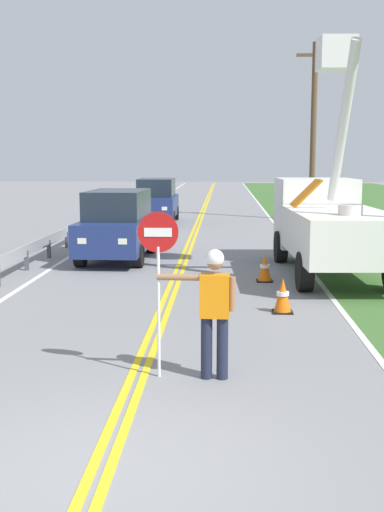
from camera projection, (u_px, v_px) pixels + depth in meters
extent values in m
plane|color=gray|center=(100.00, 472.00, 6.34)|extent=(160.00, 160.00, 0.00)
cube|color=yellow|center=(191.00, 234.00, 26.10)|extent=(0.11, 110.00, 0.01)
cube|color=yellow|center=(196.00, 234.00, 26.09)|extent=(0.11, 110.00, 0.01)
cube|color=silver|center=(283.00, 235.00, 25.92)|extent=(0.12, 110.00, 0.01)
cube|color=silver|center=(105.00, 234.00, 26.26)|extent=(0.12, 110.00, 0.01)
cylinder|color=#1E2338|center=(222.00, 348.00, 8.95)|extent=(0.16, 0.16, 0.88)
cylinder|color=#1E2338|center=(207.00, 348.00, 8.97)|extent=(0.16, 0.16, 0.88)
cube|color=orange|center=(215.00, 296.00, 8.85)|extent=(0.41, 0.26, 0.60)
cylinder|color=#996B4C|center=(179.00, 277.00, 8.87)|extent=(0.60, 0.12, 0.09)
cylinder|color=#996B4C|center=(232.00, 294.00, 8.82)|extent=(0.09, 0.09, 0.48)
sphere|color=#996B4C|center=(215.00, 262.00, 8.78)|extent=(0.22, 0.22, 0.22)
sphere|color=white|center=(215.00, 258.00, 8.77)|extent=(0.25, 0.25, 0.25)
cylinder|color=silver|center=(159.00, 313.00, 8.97)|extent=(0.04, 0.04, 1.85)
cylinder|color=#B71414|center=(158.00, 232.00, 8.80)|extent=(0.56, 0.03, 0.56)
cube|color=white|center=(158.00, 232.00, 8.78)|extent=(0.38, 0.01, 0.12)
cube|color=white|center=(340.00, 234.00, 15.79)|extent=(2.49, 4.69, 1.10)
cube|color=white|center=(315.00, 212.00, 19.16)|extent=(2.29, 2.19, 2.00)
cube|color=#1E2833|center=(309.00, 200.00, 20.14)|extent=(1.98, 0.14, 0.90)
cylinder|color=silver|center=(350.00, 210.00, 14.78)|extent=(0.56, 0.56, 0.24)
cylinder|color=silver|center=(343.00, 125.00, 15.51)|extent=(0.33, 2.29, 3.77)
cube|color=white|center=(337.00, 54.00, 16.26)|extent=(0.94, 0.94, 0.80)
cube|color=orange|center=(306.00, 193.00, 13.85)|extent=(0.63, 0.82, 0.59)
cylinder|color=black|center=(281.00, 247.00, 19.12)|extent=(0.36, 0.93, 0.92)
cylinder|color=black|center=(350.00, 247.00, 19.11)|extent=(0.36, 0.93, 0.92)
cylinder|color=black|center=(305.00, 272.00, 14.89)|extent=(0.36, 0.93, 0.92)
cube|color=navy|center=(118.00, 233.00, 19.56)|extent=(1.96, 4.65, 0.92)
cube|color=#1E2833|center=(118.00, 204.00, 19.42)|extent=(1.69, 2.89, 0.84)
cube|color=#EAEACC|center=(123.00, 241.00, 17.26)|extent=(0.24, 0.07, 0.16)
cube|color=#EAEACC|center=(82.00, 241.00, 17.34)|extent=(0.24, 0.07, 0.16)
cylinder|color=black|center=(138.00, 256.00, 18.16)|extent=(0.30, 0.69, 0.68)
cylinder|color=black|center=(81.00, 255.00, 18.28)|extent=(0.30, 0.69, 0.68)
cylinder|color=black|center=(152.00, 243.00, 20.97)|extent=(0.30, 0.69, 0.68)
cylinder|color=black|center=(102.00, 242.00, 21.09)|extent=(0.30, 0.69, 0.68)
cube|color=navy|center=(157.00, 206.00, 30.86)|extent=(1.90, 4.62, 0.92)
cube|color=#1E2833|center=(157.00, 187.00, 30.72)|extent=(1.65, 2.87, 0.84)
cube|color=#EAEACC|center=(164.00, 209.00, 28.58)|extent=(0.24, 0.06, 0.16)
cube|color=#EAEACC|center=(140.00, 208.00, 28.62)|extent=(0.24, 0.06, 0.16)
cylinder|color=black|center=(172.00, 218.00, 29.49)|extent=(0.29, 0.68, 0.68)
cylinder|color=black|center=(136.00, 218.00, 29.55)|extent=(0.29, 0.68, 0.68)
cylinder|color=black|center=(176.00, 213.00, 32.30)|extent=(0.29, 0.68, 0.68)
cylinder|color=black|center=(143.00, 213.00, 32.36)|extent=(0.29, 0.68, 0.68)
cylinder|color=brown|center=(313.00, 133.00, 31.49)|extent=(0.28, 0.28, 8.56)
cube|color=brown|center=(315.00, 55.00, 30.94)|extent=(1.80, 0.14, 0.14)
cone|color=orange|center=(283.00, 295.00, 12.84)|extent=(0.36, 0.36, 0.70)
cylinder|color=white|center=(283.00, 294.00, 12.83)|extent=(0.25, 0.25, 0.08)
cube|color=black|center=(282.00, 312.00, 12.89)|extent=(0.40, 0.40, 0.03)
cone|color=orange|center=(265.00, 268.00, 16.09)|extent=(0.36, 0.36, 0.70)
cylinder|color=white|center=(265.00, 266.00, 16.09)|extent=(0.25, 0.25, 0.08)
cube|color=black|center=(265.00, 281.00, 16.14)|extent=(0.40, 0.40, 0.03)
cube|color=#9EA0A3|center=(58.00, 236.00, 21.05)|extent=(0.06, 32.00, 0.32)
cube|color=#4C4C51|center=(26.00, 260.00, 17.71)|extent=(0.10, 0.10, 0.55)
cube|color=#4C4C51|center=(49.00, 249.00, 19.96)|extent=(0.10, 0.10, 0.55)
cube|color=#4C4C51|center=(67.00, 240.00, 22.22)|extent=(0.10, 0.10, 0.55)
cube|color=#4C4C51|center=(81.00, 232.00, 24.48)|extent=(0.10, 0.10, 0.55)
cube|color=#4C4C51|center=(93.00, 226.00, 26.74)|extent=(0.10, 0.10, 0.55)
cube|color=#4C4C51|center=(103.00, 221.00, 28.99)|extent=(0.10, 0.10, 0.55)
cube|color=#4C4C51|center=(112.00, 216.00, 31.25)|extent=(0.10, 0.10, 0.55)
cube|color=#4C4C51|center=(120.00, 212.00, 33.51)|extent=(0.10, 0.10, 0.55)
cube|color=#4C4C51|center=(126.00, 209.00, 35.77)|extent=(0.10, 0.10, 0.55)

